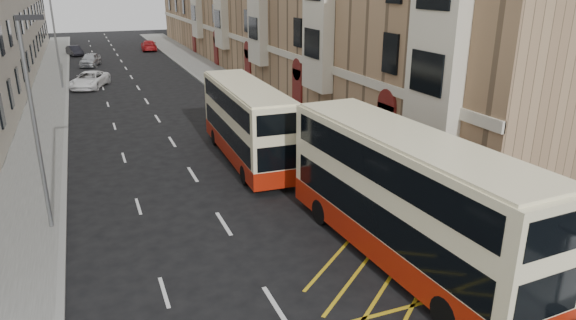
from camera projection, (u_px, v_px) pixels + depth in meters
name	position (u px, v px, depth m)	size (l,w,h in m)	color
pavement_right	(256.00, 102.00, 40.96)	(4.00, 120.00, 0.15)	#62625D
pavement_left	(43.00, 121.00, 35.52)	(3.00, 120.00, 0.15)	#62625D
kerb_right	(231.00, 105.00, 40.26)	(0.25, 120.00, 0.15)	gray
kerb_left	(67.00, 119.00, 36.05)	(0.25, 120.00, 0.15)	gray
road_markings	(132.00, 79.00, 51.32)	(10.00, 110.00, 0.01)	silver
guard_railing	(418.00, 222.00, 18.83)	(0.06, 6.56, 1.01)	#AF1E2A
street_lamp_near	(34.00, 115.00, 18.64)	(0.93, 0.18, 8.00)	gray
street_lamp_far	(56.00, 37.00, 44.94)	(0.93, 0.18, 8.00)	gray
double_decker_front	(404.00, 199.00, 17.22)	(3.23, 11.56, 4.56)	#FAF0BE
double_decker_rear	(247.00, 123.00, 27.26)	(2.71, 10.48, 4.15)	#FAF0BE
pedestrian_mid	(532.00, 259.00, 16.05)	(0.82, 0.64, 1.70)	black
pedestrian_far	(526.00, 255.00, 16.34)	(0.95, 0.40, 1.63)	black
white_van	(90.00, 80.00, 46.72)	(2.41, 5.23, 1.45)	white
car_silver	(90.00, 60.00, 58.66)	(1.77, 4.40, 1.50)	#ADAFB4
car_dark	(75.00, 51.00, 66.95)	(1.36, 3.89, 1.28)	black
car_red	(149.00, 45.00, 71.91)	(2.00, 4.93, 1.43)	#AA1417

